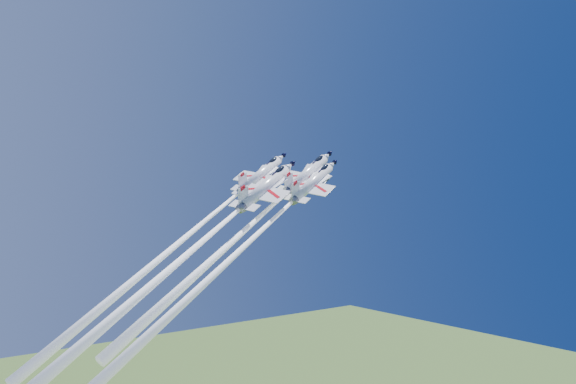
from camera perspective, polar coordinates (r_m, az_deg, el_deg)
jet_lead at (r=116.25m, az=-4.02°, el=-3.56°), size 47.23×18.28×43.06m
jet_left at (r=114.70m, az=-9.44°, el=-4.27°), size 48.89×18.67×45.81m
jet_right at (r=111.27m, az=-4.31°, el=-5.21°), size 49.09×18.80×45.53m
jet_slot at (r=109.68m, az=-8.83°, el=-5.40°), size 49.38×19.12×44.99m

